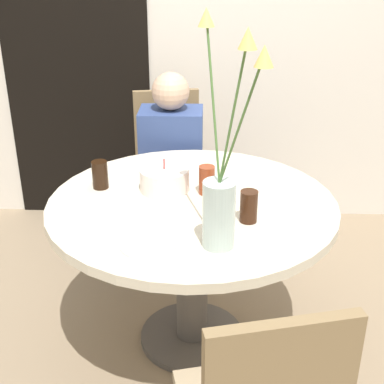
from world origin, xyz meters
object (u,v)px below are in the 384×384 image
object	(u,v)px
flower_vase	(222,188)
drink_glass_0	(207,180)
chair_right_flank	(169,161)
drink_glass_2	(100,175)
drink_glass_1	(249,206)
person_guest	(172,174)
birthday_cake	(165,179)
side_plate	(148,244)

from	to	relation	value
flower_vase	drink_glass_0	size ratio (longest dim) A/B	6.38
chair_right_flank	drink_glass_2	distance (m)	0.89
drink_glass_1	person_guest	bearing A→B (deg)	110.74
birthday_cake	person_guest	size ratio (longest dim) A/B	0.20
birthday_cake	drink_glass_0	size ratio (longest dim) A/B	1.72
chair_right_flank	drink_glass_0	world-z (taller)	chair_right_flank
side_plate	drink_glass_0	world-z (taller)	drink_glass_0
person_guest	birthday_cake	bearing A→B (deg)	-88.60
chair_right_flank	birthday_cake	bearing A→B (deg)	-97.00
birthday_cake	drink_glass_0	xyz separation A→B (m)	(0.18, -0.03, 0.01)
drink_glass_2	person_guest	size ratio (longest dim) A/B	0.11
flower_vase	drink_glass_0	distance (m)	0.46
flower_vase	drink_glass_1	bearing A→B (deg)	59.64
flower_vase	person_guest	distance (m)	1.24
birthday_cake	drink_glass_2	world-z (taller)	birthday_cake
drink_glass_1	drink_glass_2	distance (m)	0.68
side_plate	drink_glass_2	world-z (taller)	drink_glass_2
drink_glass_0	drink_glass_2	xyz separation A→B (m)	(-0.46, 0.04, -0.00)
person_guest	side_plate	bearing A→B (deg)	-90.27
drink_glass_1	drink_glass_2	xyz separation A→B (m)	(-0.62, 0.29, -0.00)
drink_glass_0	drink_glass_1	bearing A→B (deg)	-56.69
birthday_cake	person_guest	world-z (taller)	person_guest
side_plate	drink_glass_2	size ratio (longest dim) A/B	1.68
birthday_cake	side_plate	xyz separation A→B (m)	(-0.02, -0.47, -0.04)
birthday_cake	flower_vase	bearing A→B (deg)	-63.20
birthday_cake	drink_glass_1	size ratio (longest dim) A/B	1.69
flower_vase	side_plate	size ratio (longest dim) A/B	3.84
birthday_cake	side_plate	size ratio (longest dim) A/B	1.03
chair_right_flank	flower_vase	world-z (taller)	flower_vase
drink_glass_0	drink_glass_2	bearing A→B (deg)	174.57
drink_glass_0	drink_glass_2	world-z (taller)	drink_glass_0
side_plate	person_guest	xyz separation A→B (m)	(0.01, 1.14, -0.22)
flower_vase	drink_glass_1	size ratio (longest dim) A/B	6.27
flower_vase	drink_glass_2	bearing A→B (deg)	137.16
chair_right_flank	birthday_cake	size ratio (longest dim) A/B	4.36
person_guest	drink_glass_2	bearing A→B (deg)	-111.86
side_plate	drink_glass_1	world-z (taller)	drink_glass_1
chair_right_flank	drink_glass_0	xyz separation A→B (m)	(0.22, -0.86, 0.26)
drink_glass_0	person_guest	xyz separation A→B (m)	(-0.20, 0.70, -0.27)
drink_glass_1	drink_glass_2	world-z (taller)	drink_glass_1
side_plate	drink_glass_0	size ratio (longest dim) A/B	1.66
drink_glass_0	drink_glass_2	distance (m)	0.46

